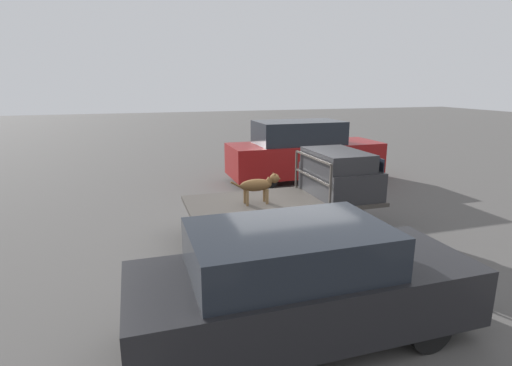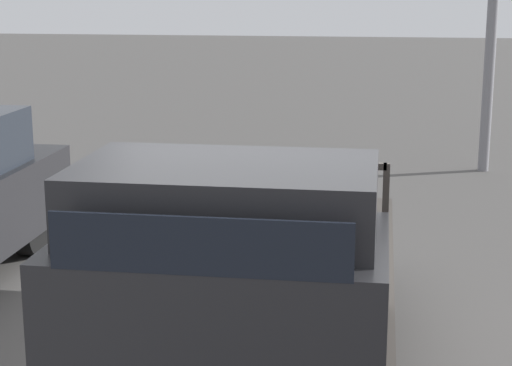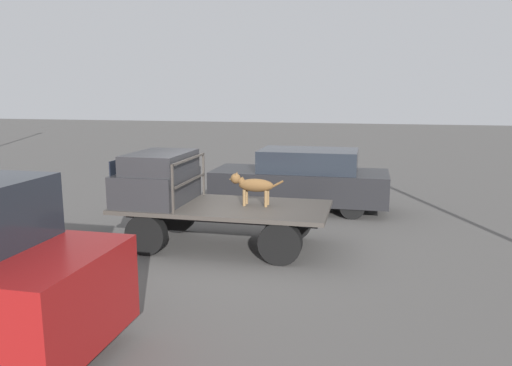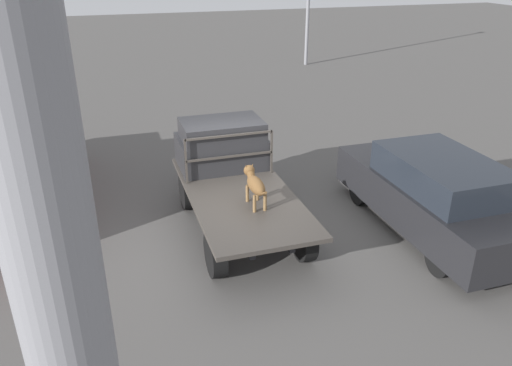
{
  "view_description": "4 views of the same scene",
  "coord_description": "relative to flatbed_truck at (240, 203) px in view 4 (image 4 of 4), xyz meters",
  "views": [
    {
      "loc": [
        -3.03,
        -7.76,
        3.29
      ],
      "look_at": [
        -0.63,
        -0.12,
        1.28
      ],
      "focal_mm": 28.0,
      "sensor_mm": 36.0,
      "label": 1
    },
    {
      "loc": [
        5.74,
        0.83,
        2.8
      ],
      "look_at": [
        -0.63,
        -0.12,
        1.28
      ],
      "focal_mm": 60.0,
      "sensor_mm": 36.0,
      "label": 2
    },
    {
      "loc": [
        -2.73,
        9.15,
        3.03
      ],
      "look_at": [
        -0.63,
        -0.12,
        1.28
      ],
      "focal_mm": 35.0,
      "sensor_mm": 36.0,
      "label": 3
    },
    {
      "loc": [
        -8.14,
        2.27,
        4.91
      ],
      "look_at": [
        -0.63,
        -0.12,
        1.28
      ],
      "focal_mm": 35.0,
      "sensor_mm": 36.0,
      "label": 4
    }
  ],
  "objects": [
    {
      "name": "dog",
      "position": [
        -0.56,
        -0.12,
        0.63
      ],
      "size": [
        1.09,
        0.25,
        0.65
      ],
      "rotation": [
        0.0,
        0.0,
        0.11
      ],
      "color": "brown",
      "rests_on": "flatbed_truck"
    },
    {
      "name": "truck_cab",
      "position": [
        1.36,
        0.0,
        0.71
      ],
      "size": [
        1.25,
        1.78,
        1.0
      ],
      "color": "#28282B",
      "rests_on": "flatbed_truck"
    },
    {
      "name": "ground_plane",
      "position": [
        0.0,
        0.0,
        -0.61
      ],
      "size": [
        80.0,
        80.0,
        0.0
      ],
      "primitive_type": "plane",
      "color": "#514F4C"
    },
    {
      "name": "flatbed_truck",
      "position": [
        0.0,
        0.0,
        0.0
      ],
      "size": [
        4.12,
        1.9,
        0.84
      ],
      "color": "black",
      "rests_on": "ground"
    },
    {
      "name": "parked_sedan",
      "position": [
        -1.09,
        -3.49,
        0.19
      ],
      "size": [
        4.47,
        1.72,
        1.57
      ],
      "rotation": [
        0.0,
        0.0,
        -0.14
      ],
      "color": "black",
      "rests_on": "ground"
    },
    {
      "name": "truck_headboard",
      "position": [
        0.69,
        0.0,
        0.83
      ],
      "size": [
        0.04,
        1.78,
        0.91
      ],
      "color": "#3D3833",
      "rests_on": "flatbed_truck"
    }
  ]
}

